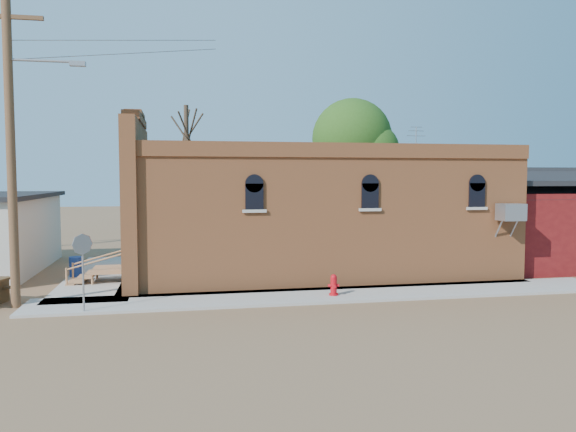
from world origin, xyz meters
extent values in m
plane|color=brown|center=(0.00, 0.00, 0.00)|extent=(120.00, 120.00, 0.00)
cube|color=#9E9991|center=(1.50, 0.90, 0.04)|extent=(19.00, 2.20, 0.08)
cube|color=#9E9991|center=(-6.30, 6.00, 0.04)|extent=(2.60, 10.00, 0.08)
cube|color=#C76E3C|center=(2.00, 5.50, 2.25)|extent=(14.00, 7.00, 4.50)
cube|color=black|center=(2.00, 5.50, 4.55)|extent=(13.80, 6.80, 0.12)
cube|color=#C76E3C|center=(-5.00, 5.50, 2.90)|extent=(0.50, 7.40, 5.80)
cube|color=navy|center=(-5.30, 4.30, 4.00)|extent=(0.08, 1.10, 1.56)
cube|color=gray|center=(8.10, 1.55, 2.60)|extent=(0.85, 0.65, 0.60)
cube|color=#570F10|center=(11.50, 5.50, 1.60)|extent=(5.00, 6.00, 3.20)
cylinder|color=#543221|center=(-8.20, 1.20, 4.50)|extent=(0.26, 0.26, 9.00)
cube|color=#543221|center=(-8.20, 1.20, 8.40)|extent=(2.00, 0.12, 0.12)
cylinder|color=gray|center=(-7.30, 1.20, 7.20)|extent=(1.80, 0.08, 0.08)
cube|color=gray|center=(-6.30, 1.20, 7.15)|extent=(0.45, 0.22, 0.14)
cylinder|color=#443226|center=(-3.00, 13.00, 3.75)|extent=(0.24, 0.24, 7.50)
cylinder|color=#443226|center=(6.00, 13.50, 3.15)|extent=(0.28, 0.28, 6.30)
sphere|color=#294D16|center=(6.00, 13.50, 5.95)|extent=(4.40, 4.40, 4.40)
cylinder|color=#B50A12|center=(1.36, 0.68, 0.11)|extent=(0.38, 0.38, 0.06)
cylinder|color=#B50A12|center=(1.36, 0.68, 0.39)|extent=(0.26, 0.26, 0.51)
sphere|color=#B50A12|center=(1.36, 0.68, 0.65)|extent=(0.20, 0.20, 0.20)
cylinder|color=#B50A12|center=(1.36, 0.55, 0.39)|extent=(0.13, 0.14, 0.09)
cylinder|color=#B50A12|center=(1.23, 0.68, 0.39)|extent=(0.14, 0.13, 0.09)
cylinder|color=#B50A12|center=(1.49, 0.68, 0.39)|extent=(0.14, 0.13, 0.09)
cylinder|color=gray|center=(-6.11, 0.00, 1.07)|extent=(0.07, 0.07, 1.98)
cylinder|color=gray|center=(-6.11, -0.02, 1.97)|extent=(0.50, 0.37, 0.59)
cylinder|color=red|center=(-6.11, 0.02, 1.97)|extent=(0.50, 0.37, 0.59)
cylinder|color=navy|center=(-7.30, 5.86, 0.45)|extent=(0.63, 0.63, 0.75)
camera|label=1|loc=(-3.47, -16.35, 3.85)|focal=35.00mm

